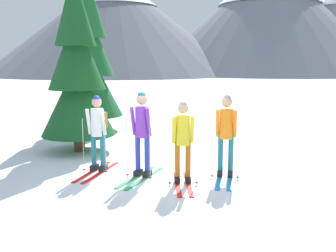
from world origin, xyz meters
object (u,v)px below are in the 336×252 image
at_px(skier_in_yellow, 183,139).
at_px(skier_in_orange, 226,131).
at_px(pine_tree_mid, 77,71).
at_px(skier_in_purple, 142,130).
at_px(pine_tree_near, 89,59).
at_px(skier_in_white, 98,129).

xyz_separation_m(skier_in_yellow, skier_in_orange, (0.71, 0.76, 0.09)).
bearing_deg(pine_tree_mid, skier_in_orange, -11.18).
bearing_deg(skier_in_yellow, skier_in_purple, 175.10).
bearing_deg(skier_in_purple, skier_in_orange, 22.19).
xyz_separation_m(skier_in_yellow, pine_tree_mid, (-3.60, 1.61, 1.29)).
bearing_deg(pine_tree_mid, pine_tree_near, 117.27).
relative_size(skier_in_purple, pine_tree_mid, 0.38).
height_order(skier_in_purple, skier_in_yellow, skier_in_purple).
height_order(skier_in_purple, skier_in_orange, skier_in_purple).
xyz_separation_m(skier_in_purple, skier_in_yellow, (0.95, -0.08, -0.10)).
relative_size(skier_in_white, pine_tree_near, 0.32).
bearing_deg(pine_tree_mid, skier_in_yellow, -24.06).
bearing_deg(skier_in_yellow, pine_tree_near, 138.33).
xyz_separation_m(skier_in_white, pine_tree_mid, (-1.54, 1.49, 1.24)).
bearing_deg(pine_tree_mid, skier_in_white, -44.00).
bearing_deg(skier_in_yellow, skier_in_orange, 46.98).
relative_size(skier_in_yellow, skier_in_orange, 0.95).
bearing_deg(skier_in_purple, skier_in_white, 178.11).
xyz_separation_m(skier_in_white, skier_in_yellow, (2.06, -0.12, -0.04)).
xyz_separation_m(skier_in_yellow, pine_tree_near, (-5.13, 4.56, 1.60)).
distance_m(skier_in_orange, pine_tree_near, 7.13).
distance_m(skier_in_white, pine_tree_near, 5.62).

